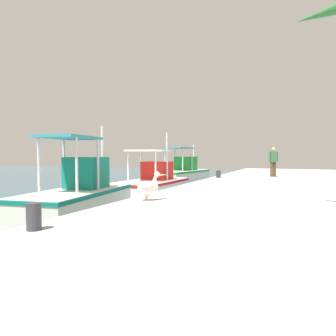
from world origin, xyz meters
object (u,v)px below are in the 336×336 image
object	(u,v)px
fishing_boat_second	(79,197)
mooring_bollard_nearest	(34,217)
mooring_bollard_second	(218,174)
pelican	(148,187)
fishing_boat_fourth	(182,174)
fishing_boat_third	(153,184)
fisherman_standing	(273,161)

from	to	relation	value
fishing_boat_second	mooring_bollard_nearest	world-z (taller)	fishing_boat_second
mooring_bollard_second	fishing_boat_second	bearing A→B (deg)	164.32
fishing_boat_second	pelican	size ratio (longest dim) A/B	5.93
fishing_boat_fourth	mooring_bollard_nearest	world-z (taller)	fishing_boat_fourth
fishing_boat_fourth	pelican	world-z (taller)	fishing_boat_fourth
fishing_boat_second	pelican	xyz separation A→B (m)	(-0.36, -2.76, 0.50)
fishing_boat_fourth	pelican	bearing A→B (deg)	-163.52
fishing_boat_third	fisherman_standing	world-z (taller)	fishing_boat_third
fishing_boat_fourth	fisherman_standing	xyz separation A→B (m)	(-1.47, -6.30, 1.05)
fishing_boat_fourth	fishing_boat_second	bearing A→B (deg)	-175.32
fishing_boat_second	mooring_bollard_nearest	size ratio (longest dim) A/B	10.70
pelican	mooring_bollard_nearest	distance (m)	3.82
fisherman_standing	fishing_boat_fourth	bearing A→B (deg)	76.89
pelican	fisherman_standing	xyz separation A→B (m)	(11.27, -2.53, 0.56)
pelican	mooring_bollard_second	size ratio (longest dim) A/B	2.06
fishing_boat_second	fishing_boat_fourth	distance (m)	12.42
fishing_boat_third	mooring_bollard_nearest	distance (m)	10.23
pelican	fishing_boat_fourth	bearing A→B (deg)	16.48
fisherman_standing	mooring_bollard_second	world-z (taller)	fisherman_standing
fishing_boat_second	pelican	bearing A→B (deg)	-97.49
mooring_bollard_nearest	fishing_boat_fourth	bearing A→B (deg)	11.97
fishing_boat_fourth	mooring_bollard_nearest	xyz separation A→B (m)	(-16.55, -3.51, 0.33)
fishing_boat_fourth	fisherman_standing	world-z (taller)	fishing_boat_fourth
fishing_boat_fourth	fisherman_standing	size ratio (longest dim) A/B	3.00
fishing_boat_second	mooring_bollard_second	size ratio (longest dim) A/B	12.21
mooring_bollard_nearest	fishing_boat_third	bearing A→B (deg)	14.67
fishing_boat_third	mooring_bollard_second	distance (m)	4.11
fishing_boat_second	fishing_boat_third	world-z (taller)	fishing_boat_third
fishing_boat_third	fisherman_standing	size ratio (longest dim) A/B	2.79
fishing_boat_third	fisherman_standing	xyz separation A→B (m)	(5.19, -5.38, 1.14)
fishing_boat_second	mooring_bollard_nearest	bearing A→B (deg)	-149.10
fishing_boat_second	fishing_boat_third	xyz separation A→B (m)	(5.72, 0.10, -0.09)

